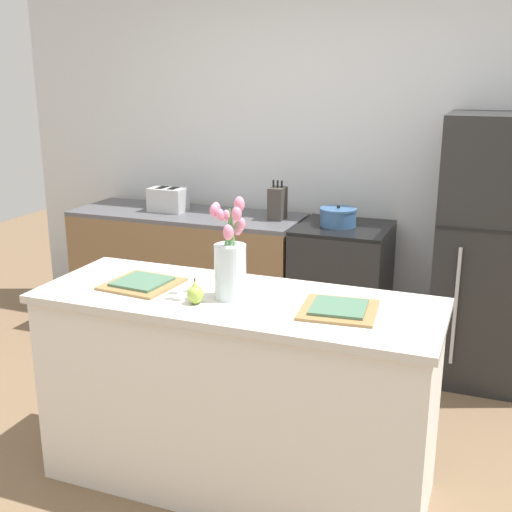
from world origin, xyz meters
name	(u,v)px	position (x,y,z in m)	size (l,w,h in m)	color
ground_plane	(237,480)	(0.00, 0.00, 0.00)	(10.00, 10.00, 0.00)	brown
back_wall	(346,151)	(0.00, 2.00, 1.35)	(5.20, 0.08, 2.70)	silver
kitchen_island	(236,392)	(0.00, 0.00, 0.47)	(1.80, 0.66, 0.94)	silver
back_counter	(188,273)	(-1.06, 1.60, 0.45)	(1.68, 0.60, 0.91)	brown
stove_range	(341,291)	(0.10, 1.60, 0.45)	(0.60, 0.61, 0.91)	black
refrigerator	(495,252)	(1.05, 1.60, 0.83)	(0.68, 0.67, 1.66)	black
flower_vase	(230,263)	(-0.02, -0.02, 1.09)	(0.17, 0.17, 0.45)	silver
pear_figurine	(195,294)	(-0.13, -0.14, 0.98)	(0.07, 0.07, 0.11)	#9EBC47
plate_setting_left	(142,283)	(-0.47, -0.01, 0.95)	(0.34, 0.34, 0.02)	olive
plate_setting_right	(339,309)	(0.47, -0.01, 0.95)	(0.34, 0.34, 0.02)	olive
toaster	(168,199)	(-1.21, 1.60, 1.00)	(0.28, 0.18, 0.17)	#B7BABC
cooking_pot	(338,217)	(0.06, 1.59, 0.97)	(0.24, 0.24, 0.14)	#386093
knife_block	(277,203)	(-0.38, 1.64, 1.02)	(0.10, 0.14, 0.27)	#3D3833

